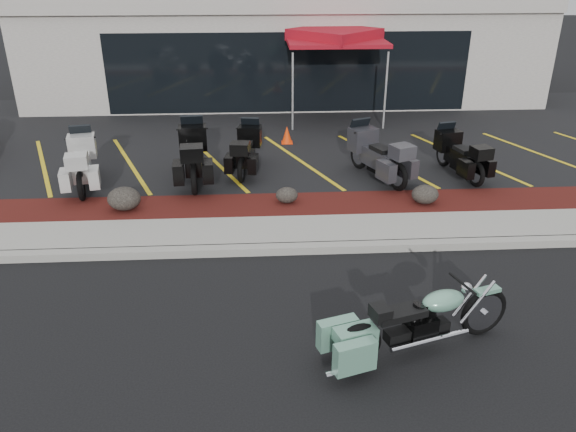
{
  "coord_description": "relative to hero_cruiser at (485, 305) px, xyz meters",
  "views": [
    {
      "loc": [
        -1.13,
        -8.3,
        5.05
      ],
      "look_at": [
        -0.57,
        1.2,
        0.61
      ],
      "focal_mm": 35.0,
      "sensor_mm": 36.0,
      "label": 1
    }
  ],
  "objects": [
    {
      "name": "mulch_bed",
      "position": [
        -2.07,
        4.56,
        -0.42
      ],
      "size": [
        24.0,
        1.2,
        0.16
      ],
      "primitive_type": "cube",
      "color": "#340E0B",
      "rests_on": "ground"
    },
    {
      "name": "touring_grey",
      "position": [
        -0.65,
        6.7,
        0.3
      ],
      "size": [
        1.66,
        2.39,
        1.3
      ],
      "primitive_type": null,
      "rotation": [
        0.0,
        0.0,
        1.97
      ],
      "color": "#303036",
      "rests_on": "upper_lot"
    },
    {
      "name": "curb",
      "position": [
        -2.07,
        2.66,
        -0.43
      ],
      "size": [
        24.0,
        0.25,
        0.15
      ],
      "primitive_type": "cube",
      "color": "gray",
      "rests_on": "ground"
    },
    {
      "name": "dealership_building",
      "position": [
        -2.07,
        16.23,
        1.5
      ],
      "size": [
        18.0,
        8.16,
        4.0
      ],
      "color": "#9E978F",
      "rests_on": "ground"
    },
    {
      "name": "sidewalk",
      "position": [
        -2.07,
        3.36,
        -0.43
      ],
      "size": [
        24.0,
        1.2,
        0.15
      ],
      "primitive_type": "cube",
      "color": "gray",
      "rests_on": "ground"
    },
    {
      "name": "touring_black_rear",
      "position": [
        1.53,
        6.74,
        0.23
      ],
      "size": [
        1.2,
        2.12,
        1.16
      ],
      "primitive_type": null,
      "rotation": [
        0.0,
        0.0,
        1.8
      ],
      "color": "black",
      "rests_on": "upper_lot"
    },
    {
      "name": "boulder_right",
      "position": [
        0.4,
        4.41,
        -0.14
      ],
      "size": [
        0.58,
        0.48,
        0.41
      ],
      "primitive_type": "ellipsoid",
      "color": "black",
      "rests_on": "mulch_bed"
    },
    {
      "name": "boulder_mid",
      "position": [
        -2.57,
        4.63,
        -0.17
      ],
      "size": [
        0.48,
        0.4,
        0.34
      ],
      "primitive_type": "ellipsoid",
      "color": "black",
      "rests_on": "mulch_bed"
    },
    {
      "name": "traffic_cone",
      "position": [
        -2.33,
        8.92,
        -0.11
      ],
      "size": [
        0.38,
        0.38,
        0.49
      ],
      "primitive_type": "cone",
      "rotation": [
        0.0,
        0.0,
        0.34
      ],
      "color": "#FC3A08",
      "rests_on": "upper_lot"
    },
    {
      "name": "boulder_left",
      "position": [
        -6.01,
        4.46,
        -0.1
      ],
      "size": [
        0.7,
        0.58,
        0.49
      ],
      "primitive_type": "ellipsoid",
      "color": "black",
      "rests_on": "mulch_bed"
    },
    {
      "name": "touring_black_front",
      "position": [
        -4.76,
        6.93,
        0.33
      ],
      "size": [
        1.11,
        2.43,
        1.38
      ],
      "primitive_type": null,
      "rotation": [
        0.0,
        0.0,
        1.66
      ],
      "color": "black",
      "rests_on": "upper_lot"
    },
    {
      "name": "hero_cruiser",
      "position": [
        0.0,
        0.0,
        0.0
      ],
      "size": [
        2.95,
        1.54,
        1.01
      ],
      "primitive_type": null,
      "rotation": [
        0.0,
        0.0,
        0.3
      ],
      "color": "#67A185",
      "rests_on": "ground"
    },
    {
      "name": "upper_lot",
      "position": [
        -2.07,
        9.96,
        -0.43
      ],
      "size": [
        26.0,
        9.6,
        0.15
      ],
      "primitive_type": "cube",
      "color": "black",
      "rests_on": "ground"
    },
    {
      "name": "touring_white",
      "position": [
        -7.36,
        6.6,
        0.28
      ],
      "size": [
        1.25,
        2.3,
        1.27
      ],
      "primitive_type": null,
      "rotation": [
        0.0,
        0.0,
        1.77
      ],
      "color": "beige",
      "rests_on": "upper_lot"
    },
    {
      "name": "ground",
      "position": [
        -2.07,
        1.76,
        -0.5
      ],
      "size": [
        90.0,
        90.0,
        0.0
      ],
      "primitive_type": "plane",
      "color": "black",
      "rests_on": "ground"
    },
    {
      "name": "popup_canopy",
      "position": [
        -0.67,
        11.64,
        2.21
      ],
      "size": [
        3.88,
        3.88,
        2.82
      ],
      "rotation": [
        0.0,
        0.0,
        0.35
      ],
      "color": "silver",
      "rests_on": "upper_lot"
    },
    {
      "name": "touring_black_mid",
      "position": [
        -3.35,
        7.37,
        0.24
      ],
      "size": [
        1.07,
        2.12,
        1.18
      ],
      "primitive_type": null,
      "rotation": [
        0.0,
        0.0,
        1.42
      ],
      "color": "black",
      "rests_on": "upper_lot"
    }
  ]
}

